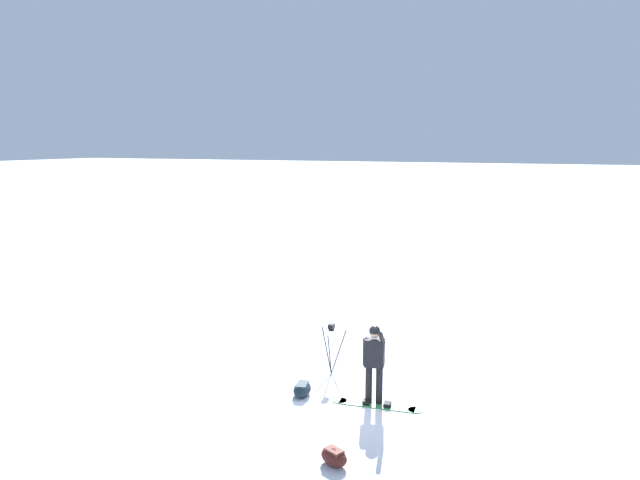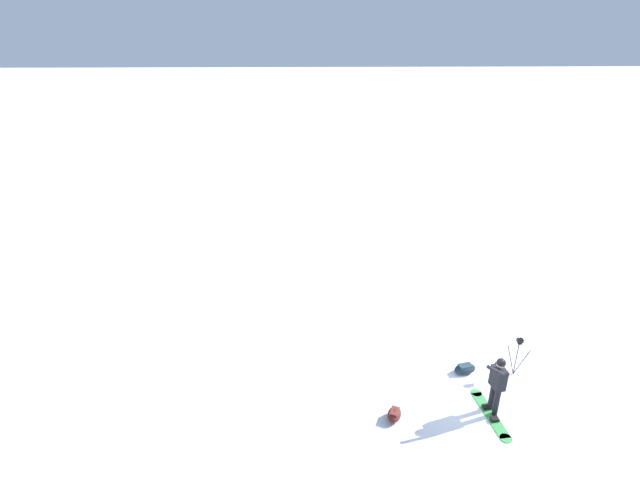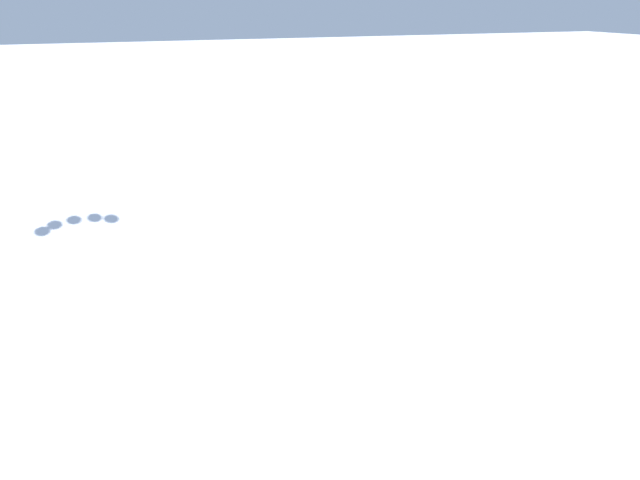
{
  "view_description": "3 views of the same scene",
  "coord_description": "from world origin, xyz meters",
  "px_view_note": "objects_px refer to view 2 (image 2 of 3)",
  "views": [
    {
      "loc": [
        -3.9,
        11.03,
        5.41
      ],
      "look_at": [
        -0.45,
        2.98,
        3.99
      ],
      "focal_mm": 33.96,
      "sensor_mm": 36.0,
      "label": 1
    },
    {
      "loc": [
        -9.29,
        4.44,
        8.93
      ],
      "look_at": [
        -0.74,
        4.11,
        5.18
      ],
      "focal_mm": 26.06,
      "sensor_mm": 36.0,
      "label": 2
    },
    {
      "loc": [
        -3.25,
        -0.43,
        9.76
      ],
      "look_at": [
        -1.11,
        5.59,
        6.75
      ],
      "focal_mm": 28.57,
      "sensor_mm": 36.0,
      "label": 3
    }
  ],
  "objects_px": {
    "snowboarder": "(498,380)",
    "camera_tripod": "(518,349)",
    "gear_bag_small": "(465,368)",
    "snowboard": "(490,414)",
    "gear_bag_large": "(394,414)"
  },
  "relations": [
    {
      "from": "snowboarder",
      "to": "camera_tripod",
      "type": "xyz_separation_m",
      "value": [
        1.44,
        -1.19,
        -0.15
      ]
    },
    {
      "from": "gear_bag_small",
      "to": "snowboard",
      "type": "bearing_deg",
      "value": -175.52
    },
    {
      "from": "gear_bag_small",
      "to": "gear_bag_large",
      "type": "bearing_deg",
      "value": 125.51
    },
    {
      "from": "snowboarder",
      "to": "gear_bag_small",
      "type": "xyz_separation_m",
      "value": [
        1.55,
        0.2,
        -0.89
      ]
    },
    {
      "from": "gear_bag_large",
      "to": "gear_bag_small",
      "type": "relative_size",
      "value": 0.87
    },
    {
      "from": "snowboarder",
      "to": "gear_bag_large",
      "type": "distance_m",
      "value": 2.73
    },
    {
      "from": "snowboarder",
      "to": "snowboard",
      "type": "distance_m",
      "value": 1.01
    },
    {
      "from": "gear_bag_large",
      "to": "gear_bag_small",
      "type": "bearing_deg",
      "value": -54.49
    },
    {
      "from": "gear_bag_large",
      "to": "camera_tripod",
      "type": "bearing_deg",
      "value": -67.24
    },
    {
      "from": "snowboarder",
      "to": "gear_bag_large",
      "type": "height_order",
      "value": "snowboarder"
    },
    {
      "from": "snowboarder",
      "to": "snowboard",
      "type": "relative_size",
      "value": 0.91
    },
    {
      "from": "snowboard",
      "to": "gear_bag_large",
      "type": "xyz_separation_m",
      "value": [
        -0.05,
        2.51,
        0.13
      ]
    },
    {
      "from": "snowboarder",
      "to": "camera_tripod",
      "type": "relative_size",
      "value": 1.41
    },
    {
      "from": "snowboarder",
      "to": "gear_bag_small",
      "type": "bearing_deg",
      "value": 7.43
    },
    {
      "from": "gear_bag_large",
      "to": "gear_bag_small",
      "type": "xyz_separation_m",
      "value": [
        1.7,
        -2.38,
        -0.01
      ]
    }
  ]
}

